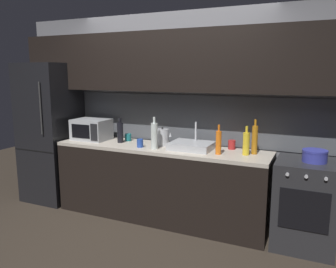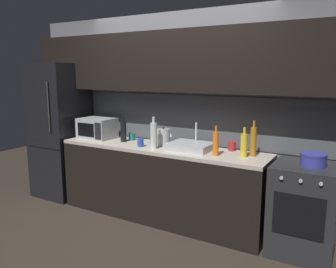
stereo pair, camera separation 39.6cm
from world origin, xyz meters
name	(u,v)px [view 1 (the left image)]	position (x,y,z in m)	size (l,w,h in m)	color
ground_plane	(121,252)	(0.00, 0.00, 0.00)	(10.00, 10.00, 0.00)	#2D261E
back_wall	(170,91)	(0.00, 1.20, 1.55)	(4.35, 0.44, 2.50)	slate
counter_run	(160,183)	(0.00, 0.90, 0.45)	(2.61, 0.60, 0.90)	black
refrigerator	(51,132)	(-1.68, 0.90, 0.95)	(0.68, 0.69, 1.90)	black
oven_range	(305,204)	(1.65, 0.90, 0.45)	(0.60, 0.62, 0.90)	#232326
microwave	(91,129)	(-1.00, 0.92, 1.04)	(0.46, 0.35, 0.27)	#A8AAAF
sink_basin	(192,146)	(0.39, 0.93, 0.94)	(0.48, 0.38, 0.30)	#ADAFB5
kettle	(163,137)	(0.01, 0.97, 1.00)	(0.19, 0.16, 0.23)	#B7BABF
wine_bottle_dark	(120,132)	(-0.56, 0.91, 1.03)	(0.08, 0.08, 0.32)	black
wine_bottle_amber	(255,139)	(1.09, 0.99, 1.06)	(0.06, 0.06, 0.38)	#B27019
wine_bottle_yellow	(246,143)	(1.02, 0.91, 1.03)	(0.07, 0.07, 0.31)	gold
wine_bottle_clear	(154,136)	(0.00, 0.76, 1.06)	(0.08, 0.08, 0.37)	silver
wine_bottle_orange	(219,142)	(0.74, 0.82, 1.03)	(0.06, 0.06, 0.32)	orange
mug_blue	(140,143)	(-0.20, 0.77, 0.95)	(0.07, 0.07, 0.10)	#234299
mug_red	(232,145)	(0.82, 1.12, 0.95)	(0.08, 0.08, 0.10)	#A82323
mug_teal	(128,137)	(-0.53, 1.05, 0.95)	(0.08, 0.08, 0.09)	#19666B
cooking_pot	(315,156)	(1.70, 0.90, 0.96)	(0.24, 0.24, 0.12)	#333899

